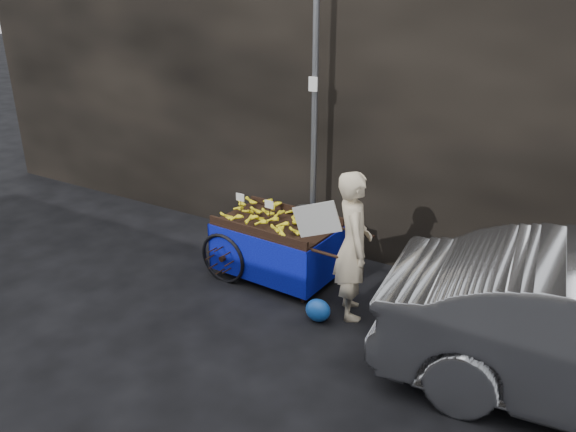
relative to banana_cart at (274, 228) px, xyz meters
The scene contains 6 objects.
ground 0.88m from the banana_cart, 105.71° to the right, with size 80.00×80.00×0.00m, color black.
building_wall 2.76m from the banana_cart, 83.34° to the left, with size 13.50×2.00×5.00m.
street_pole 1.53m from the banana_cart, 78.98° to the left, with size 0.12×0.10×4.00m.
banana_cart is the anchor object (origin of this frame).
vendor 1.30m from the banana_cart, 14.20° to the right, with size 1.01×0.75×1.73m.
plastic_bag 1.32m from the banana_cart, 33.21° to the right, with size 0.30×0.24×0.27m, color blue.
Camera 1 is at (3.71, -4.96, 3.54)m, focal length 35.00 mm.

